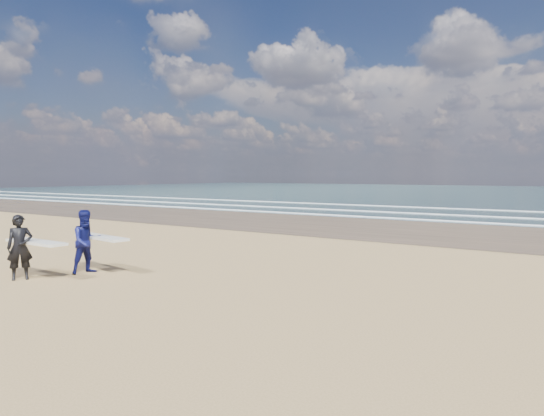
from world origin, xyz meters
The scene contains 2 objects.
surfer_near centered at (-1.12, -0.18, 0.91)m, with size 2.20×1.00×1.78m.
surfer_far centered at (-0.38, 1.34, 0.93)m, with size 2.25×1.28×1.84m.
Camera 1 is at (11.77, -7.32, 2.87)m, focal length 32.00 mm.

